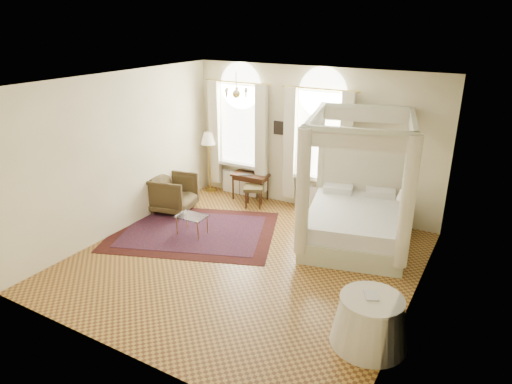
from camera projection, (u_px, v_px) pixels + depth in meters
ground at (245, 260)px, 8.60m from camera, size 6.00×6.00×0.00m
room_walls at (244, 160)px, 7.88m from camera, size 6.00×6.00×6.00m
window_left at (239, 138)px, 11.27m from camera, size 1.62×0.27×3.29m
window_right at (318, 150)px, 10.29m from camera, size 1.62×0.27×3.29m
chandelier at (236, 92)px, 8.94m from camera, size 0.51×0.45×0.50m
wall_pictures at (316, 131)px, 10.28m from camera, size 2.54×0.03×0.39m
canopy_bed at (355, 216)px, 9.06m from camera, size 2.47×2.80×2.61m
nightstand at (397, 219)px, 9.62m from camera, size 0.50×0.47×0.62m
nightstand_lamp at (403, 196)px, 9.33m from camera, size 0.25×0.25×0.37m
writing_desk at (250, 178)px, 11.26m from camera, size 0.91×0.50×0.67m
laptop at (246, 174)px, 11.20m from camera, size 0.40×0.34×0.03m
stool at (254, 190)px, 10.91m from camera, size 0.58×0.58×0.51m
armchair at (173, 193)px, 10.67m from camera, size 1.13×1.11×0.87m
coffee_table at (192, 218)px, 9.51m from camera, size 0.63×0.45×0.42m
floor_lamp at (209, 141)px, 11.55m from camera, size 0.41×0.41×1.58m
oriental_rug at (193, 231)px, 9.75m from camera, size 4.08×3.53×0.01m
side_table at (370, 321)px, 6.31m from camera, size 1.08×1.08×0.73m
book at (365, 295)px, 6.21m from camera, size 0.27×0.30×0.02m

